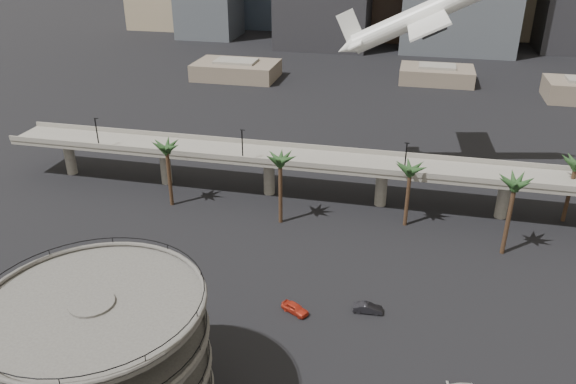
% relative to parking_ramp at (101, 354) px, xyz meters
% --- Properties ---
extents(parking_ramp, '(22.20, 22.20, 17.35)m').
position_rel_parking_ramp_xyz_m(parking_ramp, '(0.00, 0.00, 0.00)').
color(parking_ramp, '#484643').
rests_on(parking_ramp, ground).
extents(overpass, '(130.00, 9.30, 14.70)m').
position_rel_parking_ramp_xyz_m(overpass, '(13.00, 59.00, -2.50)').
color(overpass, slate).
rests_on(overpass, ground).
extents(palm_trees, '(76.40, 18.40, 14.00)m').
position_rel_parking_ramp_xyz_m(palm_trees, '(24.58, 51.18, 1.46)').
color(palm_trees, '#442D1D').
rests_on(palm_trees, ground).
extents(low_buildings, '(135.00, 27.50, 6.80)m').
position_rel_parking_ramp_xyz_m(low_buildings, '(19.89, 146.30, -6.97)').
color(low_buildings, '#695C4D').
rests_on(low_buildings, ground).
extents(airborne_jet, '(35.65, 33.04, 19.69)m').
position_rel_parking_ramp_xyz_m(airborne_jet, '(29.59, 74.17, 23.81)').
color(airborne_jet, silver).
rests_on(airborne_jet, ground).
extents(car_a, '(4.44, 3.40, 1.41)m').
position_rel_parking_ramp_xyz_m(car_a, '(15.10, 23.18, -9.13)').
color(car_a, red).
rests_on(car_a, ground).
extents(car_b, '(4.23, 1.72, 1.37)m').
position_rel_parking_ramp_xyz_m(car_b, '(24.99, 25.51, -9.15)').
color(car_b, black).
rests_on(car_b, ground).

